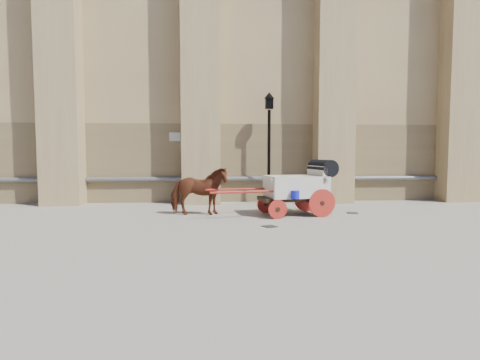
{
  "coord_description": "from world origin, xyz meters",
  "views": [
    {
      "loc": [
        -0.57,
        -10.37,
        1.85
      ],
      "look_at": [
        0.24,
        0.85,
        1.07
      ],
      "focal_mm": 28.0,
      "sensor_mm": 36.0,
      "label": 1
    }
  ],
  "objects": [
    {
      "name": "drain_grate_near",
      "position": [
        0.86,
        -1.03,
        0.01
      ],
      "size": [
        0.43,
        0.43,
        0.01
      ],
      "primitive_type": "cube",
      "rotation": [
        0.0,
        0.0,
        0.44
      ],
      "color": "black",
      "rests_on": "ground"
    },
    {
      "name": "street_lamp",
      "position": [
        1.5,
        3.37,
        2.2
      ],
      "size": [
        0.38,
        0.38,
        4.11
      ],
      "color": "black",
      "rests_on": "ground"
    },
    {
      "name": "carriage",
      "position": [
        2.07,
        0.8,
        0.9
      ],
      "size": [
        3.95,
        1.63,
        1.68
      ],
      "rotation": [
        0.0,
        0.0,
        0.16
      ],
      "color": "black",
      "rests_on": "ground"
    },
    {
      "name": "cathedral",
      "position": [
        2.07,
        7.81,
        9.01
      ],
      "size": [
        44.8,
        9.2,
        19.2
      ],
      "color": "tan",
      "rests_on": "ground"
    },
    {
      "name": "horse",
      "position": [
        -1.0,
        0.93,
        0.73
      ],
      "size": [
        1.75,
        0.83,
        1.46
      ],
      "primitive_type": "imported",
      "rotation": [
        0.0,
        0.0,
        1.55
      ],
      "color": "brown",
      "rests_on": "ground"
    },
    {
      "name": "ground",
      "position": [
        0.0,
        0.0,
        0.0
      ],
      "size": [
        90.0,
        90.0,
        0.0
      ],
      "primitive_type": "plane",
      "color": "gray",
      "rests_on": "ground"
    },
    {
      "name": "drain_grate_far",
      "position": [
        3.78,
        0.95,
        0.01
      ],
      "size": [
        0.39,
        0.39,
        0.01
      ],
      "primitive_type": "cube",
      "rotation": [
        0.0,
        0.0,
        -0.23
      ],
      "color": "black",
      "rests_on": "ground"
    }
  ]
}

